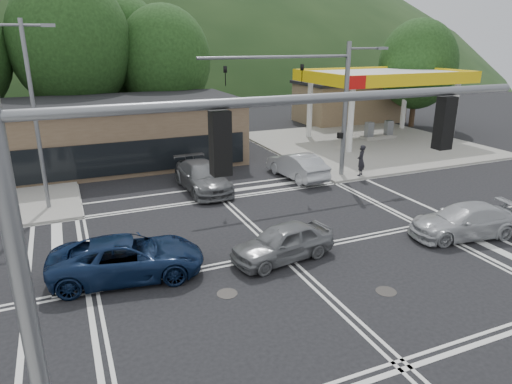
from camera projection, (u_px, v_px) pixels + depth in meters
name	position (u px, v px, depth m)	size (l,w,h in m)	color
ground	(281.00, 253.00, 18.17)	(120.00, 120.00, 0.00)	black
sidewalk_ne	(366.00, 144.00, 36.82)	(16.00, 16.00, 0.15)	gray
gas_station_canopy	(383.00, 79.00, 36.84)	(12.32, 8.34, 5.75)	silver
convenience_store	(349.00, 103.00, 46.82)	(10.00, 6.00, 3.80)	#846B4F
commercial_row	(54.00, 139.00, 29.35)	(24.00, 8.00, 4.00)	brown
hill_north	(93.00, 79.00, 96.56)	(252.00, 126.00, 140.00)	#1D3618
tree_n_b	(71.00, 43.00, 34.35)	(9.00, 9.00, 12.98)	#382619
tree_n_c	(164.00, 60.00, 37.38)	(7.60, 7.60, 10.87)	#382619
tree_n_e	(119.00, 51.00, 39.54)	(8.40, 8.40, 11.98)	#382619
tree_ne	(418.00, 64.00, 42.70)	(7.20, 7.20, 9.99)	#382619
streetlight_nw	(35.00, 108.00, 21.25)	(2.50, 0.25, 9.00)	slate
signal_mast_ne	(328.00, 95.00, 26.29)	(11.65, 0.30, 8.00)	slate
signal_mast_sw	(150.00, 245.00, 7.01)	(9.14, 0.28, 8.00)	slate
car_blue_west	(128.00, 258.00, 16.19)	(2.47, 5.36, 1.49)	#0E1E3E
car_grey_center	(283.00, 242.00, 17.51)	(1.68, 4.16, 1.42)	slate
car_silver_east	(464.00, 221.00, 19.57)	(1.96, 4.82, 1.40)	#ADAFB5
car_queue_a	(297.00, 165.00, 27.82)	(1.66, 4.77, 1.57)	#AEB1B6
car_queue_b	(191.00, 146.00, 33.03)	(1.75, 4.34, 1.48)	silver
car_northbound	(202.00, 177.00, 25.58)	(2.19, 5.38, 1.56)	#585A5D
pedestrian	(361.00, 160.00, 27.76)	(0.69, 0.45, 1.89)	black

